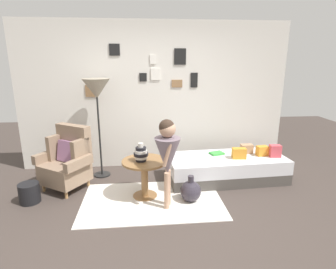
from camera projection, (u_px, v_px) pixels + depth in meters
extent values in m
plane|color=#423833|center=(163.00, 220.00, 3.43)|extent=(12.00, 12.00, 0.00)
cube|color=silver|center=(154.00, 96.00, 4.96)|extent=(4.80, 0.10, 2.60)
cube|color=black|center=(115.00, 50.00, 4.63)|extent=(0.18, 0.02, 0.19)
cube|color=silver|center=(114.00, 50.00, 4.63)|extent=(0.14, 0.01, 0.15)
cube|color=olive|center=(91.00, 91.00, 4.77)|extent=(0.20, 0.02, 0.21)
cube|color=#BDBDBC|center=(91.00, 91.00, 4.77)|extent=(0.16, 0.01, 0.16)
cube|color=white|center=(156.00, 74.00, 4.80)|extent=(0.16, 0.02, 0.20)
cube|color=beige|center=(156.00, 74.00, 4.80)|extent=(0.13, 0.01, 0.16)
cube|color=black|center=(143.00, 77.00, 4.80)|extent=(0.13, 0.02, 0.14)
cube|color=#999992|center=(143.00, 77.00, 4.79)|extent=(0.10, 0.01, 0.11)
cube|color=black|center=(194.00, 80.00, 4.90)|extent=(0.12, 0.02, 0.26)
cube|color=#AFAFA2|center=(194.00, 80.00, 4.89)|extent=(0.10, 0.01, 0.20)
cube|color=white|center=(153.00, 59.00, 4.73)|extent=(0.10, 0.02, 0.16)
cube|color=beige|center=(153.00, 59.00, 4.73)|extent=(0.08, 0.01, 0.12)
cube|color=olive|center=(177.00, 84.00, 4.88)|extent=(0.19, 0.02, 0.13)
cube|color=silver|center=(177.00, 84.00, 4.88)|extent=(0.15, 0.01, 0.10)
cube|color=black|center=(180.00, 57.00, 4.76)|extent=(0.20, 0.02, 0.27)
cube|color=slate|center=(180.00, 57.00, 4.76)|extent=(0.16, 0.01, 0.21)
cube|color=silver|center=(152.00, 201.00, 3.89)|extent=(1.96, 1.21, 0.01)
cylinder|color=tan|center=(44.00, 187.00, 4.18)|extent=(0.04, 0.04, 0.12)
cylinder|color=tan|center=(66.00, 194.00, 3.96)|extent=(0.04, 0.04, 0.12)
cylinder|color=tan|center=(67.00, 177.00, 4.56)|extent=(0.04, 0.04, 0.12)
cylinder|color=tan|center=(88.00, 183.00, 4.34)|extent=(0.04, 0.04, 0.12)
cube|color=#8C725B|center=(65.00, 172.00, 4.20)|extent=(0.81, 0.80, 0.30)
cube|color=#8C725B|center=(74.00, 142.00, 4.29)|extent=(0.58, 0.45, 0.55)
cube|color=#8C725B|center=(56.00, 147.00, 4.31)|extent=(0.24, 0.30, 0.39)
cube|color=#8C725B|center=(81.00, 152.00, 4.08)|extent=(0.24, 0.30, 0.39)
cube|color=#8C725B|center=(48.00, 156.00, 4.28)|extent=(0.35, 0.47, 0.14)
cube|color=#8C725B|center=(79.00, 163.00, 3.98)|extent=(0.35, 0.47, 0.14)
cube|color=gray|center=(68.00, 151.00, 4.20)|extent=(0.39, 0.34, 0.33)
cube|color=#4C4742|center=(226.00, 174.00, 4.59)|extent=(1.94, 0.90, 0.18)
cube|color=silver|center=(227.00, 163.00, 4.53)|extent=(1.94, 0.90, 0.22)
cube|color=#D64C56|center=(275.00, 151.00, 4.48)|extent=(0.19, 0.14, 0.20)
cube|color=orange|center=(262.00, 151.00, 4.54)|extent=(0.19, 0.14, 0.16)
cube|color=tan|center=(247.00, 149.00, 4.66)|extent=(0.20, 0.12, 0.15)
cube|color=orange|center=(239.00, 153.00, 4.41)|extent=(0.23, 0.14, 0.17)
cylinder|color=olive|center=(145.00, 196.00, 4.03)|extent=(0.35, 0.35, 0.02)
cylinder|color=olive|center=(145.00, 179.00, 3.96)|extent=(0.10, 0.10, 0.51)
cylinder|color=olive|center=(144.00, 161.00, 3.89)|extent=(0.64, 0.64, 0.03)
cylinder|color=black|center=(141.00, 160.00, 3.86)|extent=(0.15, 0.15, 0.04)
cylinder|color=silver|center=(141.00, 157.00, 3.85)|extent=(0.18, 0.18, 0.04)
cylinder|color=black|center=(141.00, 154.00, 3.84)|extent=(0.21, 0.21, 0.04)
cylinder|color=silver|center=(141.00, 151.00, 3.83)|extent=(0.18, 0.18, 0.04)
cylinder|color=black|center=(141.00, 149.00, 3.81)|extent=(0.15, 0.15, 0.04)
cylinder|color=silver|center=(141.00, 145.00, 3.80)|extent=(0.07, 0.07, 0.06)
cylinder|color=black|center=(102.00, 174.00, 4.77)|extent=(0.28, 0.28, 0.02)
cylinder|color=black|center=(99.00, 131.00, 4.56)|extent=(0.03, 0.03, 1.55)
cone|color=#9E937F|center=(96.00, 89.00, 4.38)|extent=(0.45, 0.45, 0.32)
cylinder|color=tan|center=(167.00, 191.00, 3.63)|extent=(0.07, 0.07, 0.52)
cylinder|color=tan|center=(168.00, 188.00, 3.72)|extent=(0.07, 0.07, 0.52)
cone|color=slate|center=(168.00, 156.00, 3.55)|extent=(0.34, 0.34, 0.49)
cylinder|color=slate|center=(167.00, 144.00, 3.51)|extent=(0.17, 0.17, 0.19)
cylinder|color=tan|center=(167.00, 154.00, 3.41)|extent=(0.14, 0.08, 0.33)
cylinder|color=tan|center=(171.00, 148.00, 3.64)|extent=(0.14, 0.08, 0.33)
sphere|color=tan|center=(167.00, 129.00, 3.45)|extent=(0.21, 0.21, 0.21)
sphere|color=#38281E|center=(167.00, 127.00, 3.45)|extent=(0.20, 0.20, 0.20)
cube|color=green|center=(217.00, 153.00, 4.62)|extent=(0.26, 0.22, 0.03)
sphere|color=#332D38|center=(191.00, 191.00, 3.86)|extent=(0.30, 0.30, 0.30)
cylinder|color=#332D38|center=(191.00, 179.00, 3.81)|extent=(0.08, 0.08, 0.09)
cylinder|color=black|center=(29.00, 193.00, 3.83)|extent=(0.28, 0.28, 0.28)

